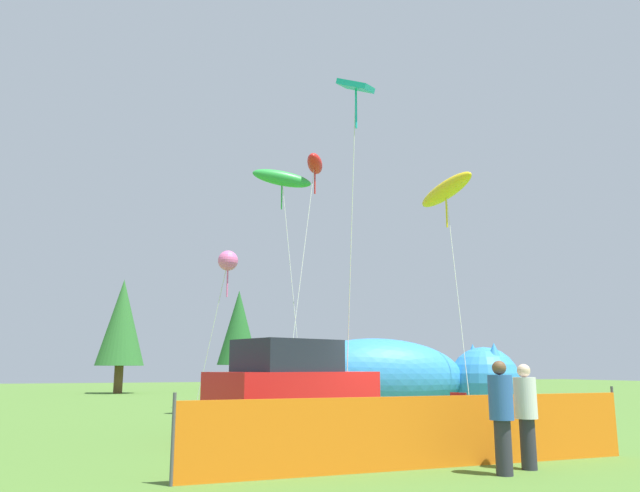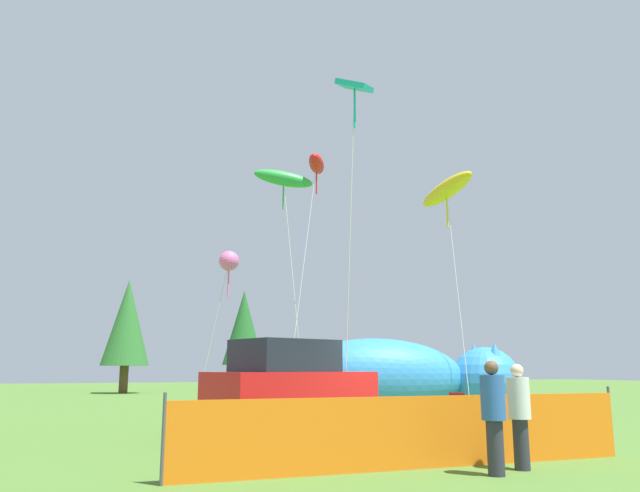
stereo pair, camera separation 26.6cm
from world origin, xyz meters
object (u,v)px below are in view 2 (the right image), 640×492
object	(u,v)px
spectator_in_blue_shirt	(494,412)
spectator_in_grey_shirt	(519,411)
kite_pink_octopus	(229,262)
kite_red_lizard	(316,165)
inflatable_cat	(399,382)
kite_green_fish	(283,179)
kite_teal_diamond	(354,93)
kite_yellow_hero	(446,190)
folding_chair	(454,409)
parked_car	(290,390)

from	to	relation	value
spectator_in_blue_shirt	spectator_in_grey_shirt	bearing A→B (deg)	23.18
kite_pink_octopus	kite_red_lizard	bearing A→B (deg)	22.05
inflatable_cat	kite_red_lizard	world-z (taller)	kite_red_lizard
inflatable_cat	kite_pink_octopus	world-z (taller)	kite_pink_octopus
kite_red_lizard	kite_pink_octopus	size ratio (longest dim) A/B	1.81
kite_pink_octopus	spectator_in_grey_shirt	bearing A→B (deg)	-81.26
inflatable_cat	kite_green_fish	bearing A→B (deg)	127.61
inflatable_cat	kite_teal_diamond	bearing A→B (deg)	-121.06
kite_yellow_hero	kite_green_fish	size ratio (longest dim) A/B	0.83
kite_yellow_hero	kite_teal_diamond	distance (m)	5.24
spectator_in_blue_shirt	spectator_in_grey_shirt	size ratio (longest dim) A/B	1.03
folding_chair	spectator_in_blue_shirt	size ratio (longest dim) A/B	0.56
spectator_in_grey_shirt	kite_red_lizard	distance (m)	17.32
kite_teal_diamond	parked_car	bearing A→B (deg)	-159.04
parked_car	folding_chair	bearing A→B (deg)	-20.96
kite_teal_diamond	spectator_in_blue_shirt	bearing A→B (deg)	-97.23
kite_yellow_hero	kite_red_lizard	distance (m)	6.69
folding_chair	kite_green_fish	world-z (taller)	kite_green_fish
inflatable_cat	kite_green_fish	xyz separation A→B (m)	(-2.31, 5.25, 8.00)
inflatable_cat	kite_pink_octopus	xyz separation A→B (m)	(-4.84, 3.59, 4.17)
parked_car	kite_green_fish	world-z (taller)	kite_green_fish
kite_red_lizard	inflatable_cat	bearing A→B (deg)	-80.21
kite_yellow_hero	kite_teal_diamond	size ratio (longest dim) A/B	0.81
spectator_in_blue_shirt	kite_teal_diamond	xyz separation A→B (m)	(0.90, 7.12, 8.53)
kite_teal_diamond	kite_green_fish	xyz separation A→B (m)	(0.34, 7.90, -0.29)
kite_yellow_hero	kite_teal_diamond	xyz separation A→B (m)	(-4.37, -2.17, 1.90)
spectator_in_blue_shirt	spectator_in_grey_shirt	world-z (taller)	spectator_in_blue_shirt
spectator_in_grey_shirt	kite_pink_octopus	xyz separation A→B (m)	(-2.01, 13.06, 4.43)
kite_yellow_hero	kite_green_fish	distance (m)	7.20
spectator_in_grey_shirt	kite_teal_diamond	xyz separation A→B (m)	(0.18, 6.81, 8.55)
spectator_in_blue_shirt	spectator_in_grey_shirt	distance (m)	0.79
inflatable_cat	spectator_in_grey_shirt	distance (m)	9.88
kite_red_lizard	kite_green_fish	size ratio (longest dim) A/B	1.07
spectator_in_grey_shirt	kite_green_fish	distance (m)	16.88
spectator_in_blue_shirt	kite_red_lizard	bearing A→B (deg)	79.93
parked_car	kite_pink_octopus	size ratio (longest dim) A/B	0.77
kite_red_lizard	kite_yellow_hero	bearing A→B (deg)	-65.25
kite_pink_octopus	kite_green_fish	bearing A→B (deg)	33.16
spectator_in_blue_shirt	kite_red_lizard	size ratio (longest dim) A/B	0.17
folding_chair	kite_yellow_hero	distance (m)	7.98
spectator_in_blue_shirt	kite_yellow_hero	distance (m)	12.57
inflatable_cat	spectator_in_blue_shirt	xyz separation A→B (m)	(-3.55, -9.78, -0.23)
spectator_in_grey_shirt	kite_green_fish	size ratio (longest dim) A/B	0.17
parked_car	kite_teal_diamond	size ratio (longest dim) A/B	0.44
kite_red_lizard	kite_pink_octopus	xyz separation A→B (m)	(-3.94, -1.60, -4.59)
spectator_in_grey_shirt	kite_red_lizard	size ratio (longest dim) A/B	0.16
spectator_in_blue_shirt	folding_chair	bearing A→B (deg)	62.41
inflatable_cat	kite_green_fish	world-z (taller)	kite_green_fish
parked_car	kite_yellow_hero	xyz separation A→B (m)	(6.54, 2.99, 6.46)
folding_chair	kite_red_lizard	xyz separation A→B (m)	(-0.52, 8.89, 9.37)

